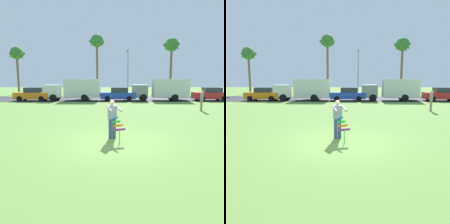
% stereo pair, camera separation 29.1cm
% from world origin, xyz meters
% --- Properties ---
extents(ground_plane, '(120.00, 120.00, 0.00)m').
position_xyz_m(ground_plane, '(0.00, 0.00, 0.00)').
color(ground_plane, olive).
extents(road_strip, '(120.00, 8.00, 0.01)m').
position_xyz_m(road_strip, '(0.00, 20.12, 0.01)').
color(road_strip, '#2D2D33').
rests_on(road_strip, ground).
extents(person_kite_flyer, '(0.69, 0.76, 1.73)m').
position_xyz_m(person_kite_flyer, '(-0.07, 0.55, 0.95)').
color(person_kite_flyer, '#384772').
rests_on(person_kite_flyer, ground).
extents(kite_held, '(0.55, 0.71, 1.07)m').
position_xyz_m(kite_held, '(0.16, -0.11, 0.70)').
color(kite_held, blue).
rests_on(kite_held, ground).
extents(parked_car_orange, '(4.24, 1.92, 1.60)m').
position_xyz_m(parked_car_orange, '(-9.53, 17.72, 0.77)').
color(parked_car_orange, orange).
rests_on(parked_car_orange, ground).
extents(parked_truck_white_box, '(6.76, 2.26, 2.62)m').
position_xyz_m(parked_truck_white_box, '(-4.32, 17.72, 1.41)').
color(parked_truck_white_box, silver).
rests_on(parked_truck_white_box, ground).
extents(parked_car_blue, '(4.25, 1.94, 1.60)m').
position_xyz_m(parked_car_blue, '(0.86, 17.72, 0.77)').
color(parked_car_blue, '#2347B7').
rests_on(parked_car_blue, ground).
extents(parked_truck_grey_van, '(6.77, 2.29, 2.62)m').
position_xyz_m(parked_truck_grey_van, '(6.33, 17.72, 1.41)').
color(parked_truck_grey_van, gray).
rests_on(parked_truck_grey_van, ground).
extents(parked_car_red, '(4.23, 1.89, 1.60)m').
position_xyz_m(parked_car_red, '(12.16, 17.72, 0.77)').
color(parked_car_red, red).
rests_on(parked_car_red, ground).
extents(palm_tree_left_near, '(2.58, 2.71, 7.93)m').
position_xyz_m(palm_tree_left_near, '(-15.64, 28.58, 6.56)').
color(palm_tree_left_near, brown).
rests_on(palm_tree_left_near, ground).
extents(palm_tree_right_near, '(2.58, 2.71, 9.86)m').
position_xyz_m(palm_tree_right_near, '(-2.30, 28.30, 8.33)').
color(palm_tree_right_near, brown).
rests_on(palm_tree_right_near, ground).
extents(palm_tree_centre_far, '(2.58, 2.71, 9.04)m').
position_xyz_m(palm_tree_centre_far, '(9.60, 26.72, 7.58)').
color(palm_tree_centre_far, brown).
rests_on(palm_tree_centre_far, ground).
extents(streetlight_pole, '(0.24, 1.65, 7.00)m').
position_xyz_m(streetlight_pole, '(2.55, 24.86, 4.00)').
color(streetlight_pole, '#9E9EA3').
rests_on(streetlight_pole, ground).
extents(person_walker_near, '(0.31, 0.55, 1.73)m').
position_xyz_m(person_walker_near, '(7.41, 8.96, 0.93)').
color(person_walker_near, gray).
rests_on(person_walker_near, ground).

